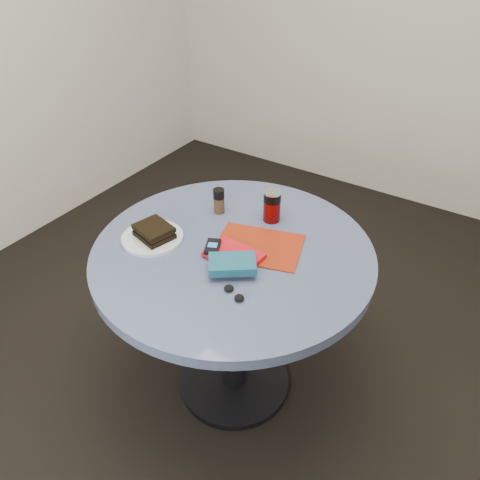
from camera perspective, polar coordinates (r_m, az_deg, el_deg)
The scene contains 11 objects.
ground at distance 2.19m, azimuth -0.69°, elevation -16.94°, with size 4.00×4.00×0.00m, color black.
table at distance 1.75m, azimuth -0.83°, elevation -5.33°, with size 1.00×1.00×0.75m.
plate at distance 1.72m, azimuth -10.61°, elevation 0.27°, with size 0.22×0.22×0.01m, color silver.
sandwich at distance 1.70m, azimuth -10.44°, elevation 1.05°, with size 0.15×0.14×0.04m.
soda_can at distance 1.77m, azimuth 3.92°, elevation 4.17°, with size 0.08×0.08×0.12m.
pepper_grinder at distance 1.82m, azimuth -2.58°, elevation 4.81°, with size 0.05×0.05×0.10m.
magazine at distance 1.66m, azimuth 2.30°, elevation -0.76°, with size 0.30×0.22×0.01m, color maroon.
red_book at distance 1.60m, azimuth -0.77°, elevation -1.82°, with size 0.19×0.12×0.02m, color #B60E1A.
novel at distance 1.53m, azimuth -0.95°, elevation -2.93°, with size 0.15×0.10×0.03m, color navy.
mp3_player at distance 1.62m, azimuth -3.36°, elevation -0.81°, with size 0.08×0.09×0.02m.
headphones at distance 1.46m, azimuth -0.75°, elevation -6.48°, with size 0.09×0.06×0.02m.
Camera 1 is at (0.73, -1.09, 1.75)m, focal length 35.00 mm.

